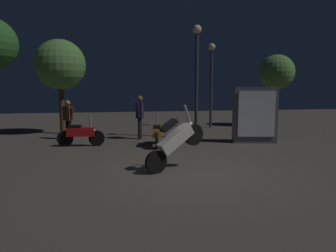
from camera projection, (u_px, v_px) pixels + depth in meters
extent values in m
plane|color=#4C443D|center=(190.00, 171.00, 7.72)|extent=(40.00, 40.00, 0.00)
cylinder|color=black|center=(156.00, 162.00, 7.48)|extent=(0.56, 0.29, 0.56)
cylinder|color=black|center=(193.00, 135.00, 7.98)|extent=(0.56, 0.29, 0.56)
cube|color=beige|center=(175.00, 139.00, 7.70)|extent=(1.01, 0.63, 0.76)
cube|color=black|center=(169.00, 125.00, 7.56)|extent=(0.48, 0.38, 0.32)
cylinder|color=gray|center=(187.00, 114.00, 7.81)|extent=(0.21, 0.13, 0.44)
sphere|color=#F2EABF|center=(190.00, 124.00, 7.90)|extent=(0.12, 0.12, 0.12)
cylinder|color=black|center=(157.00, 141.00, 10.56)|extent=(0.19, 0.57, 0.56)
cylinder|color=black|center=(157.00, 136.00, 11.65)|extent=(0.19, 0.57, 0.56)
cube|color=orange|center=(157.00, 132.00, 11.07)|extent=(0.45, 0.99, 0.30)
cube|color=black|center=(157.00, 127.00, 10.85)|extent=(0.31, 0.47, 0.10)
cylinder|color=gray|center=(157.00, 120.00, 11.38)|extent=(0.07, 0.07, 0.45)
sphere|color=#F2EABF|center=(157.00, 129.00, 11.52)|extent=(0.12, 0.12, 0.12)
cylinder|color=black|center=(65.00, 139.00, 10.97)|extent=(0.57, 0.15, 0.56)
cylinder|color=black|center=(97.00, 138.00, 11.07)|extent=(0.57, 0.15, 0.56)
cube|color=#B71414|center=(81.00, 132.00, 10.99)|extent=(0.97, 0.39, 0.30)
cube|color=black|center=(75.00, 126.00, 10.95)|extent=(0.46, 0.28, 0.10)
cylinder|color=gray|center=(90.00, 121.00, 10.98)|extent=(0.07, 0.07, 0.45)
sphere|color=#F2EABF|center=(94.00, 130.00, 11.03)|extent=(0.12, 0.12, 0.12)
cylinder|color=black|center=(139.00, 129.00, 12.52)|extent=(0.12, 0.12, 0.85)
cylinder|color=black|center=(141.00, 128.00, 12.67)|extent=(0.12, 0.12, 0.85)
cube|color=#261E38|center=(140.00, 110.00, 12.51)|extent=(0.36, 0.42, 0.64)
sphere|color=brown|center=(140.00, 99.00, 12.45)|extent=(0.24, 0.24, 0.24)
cylinder|color=#261E38|center=(138.00, 110.00, 12.27)|extent=(0.15, 0.21, 0.58)
cylinder|color=#261E38|center=(141.00, 109.00, 12.74)|extent=(0.15, 0.21, 0.58)
cylinder|color=black|center=(67.00, 130.00, 12.54)|extent=(0.12, 0.12, 0.76)
cylinder|color=black|center=(70.00, 130.00, 12.46)|extent=(0.12, 0.12, 0.76)
cube|color=#59331E|center=(68.00, 113.00, 12.42)|extent=(0.43, 0.42, 0.57)
sphere|color=#9E7251|center=(68.00, 103.00, 12.37)|extent=(0.21, 0.21, 0.21)
cylinder|color=#59331E|center=(64.00, 113.00, 12.54)|extent=(0.19, 0.18, 0.52)
cylinder|color=#59331E|center=(72.00, 113.00, 12.30)|extent=(0.19, 0.18, 0.52)
cylinder|color=#38383D|center=(211.00, 89.00, 16.22)|extent=(0.14, 0.14, 4.02)
sphere|color=#F9E59E|center=(212.00, 47.00, 15.96)|extent=(0.36, 0.36, 0.36)
cylinder|color=#38383D|center=(196.00, 86.00, 12.66)|extent=(0.14, 0.14, 4.24)
sphere|color=#F9E59E|center=(197.00, 29.00, 12.39)|extent=(0.36, 0.36, 0.36)
cylinder|color=#4C331E|center=(62.00, 108.00, 14.00)|extent=(0.24, 0.24, 2.31)
sphere|color=#568C42|center=(60.00, 65.00, 13.77)|extent=(2.22, 2.22, 2.22)
cylinder|color=#4C331E|center=(275.00, 105.00, 16.87)|extent=(0.24, 0.24, 2.25)
sphere|color=#568C42|center=(277.00, 72.00, 16.66)|extent=(1.87, 1.87, 1.87)
cube|color=#595960|center=(255.00, 115.00, 11.72)|extent=(1.67, 0.83, 2.10)
cube|color=white|center=(257.00, 114.00, 11.45)|extent=(1.32, 0.32, 1.68)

